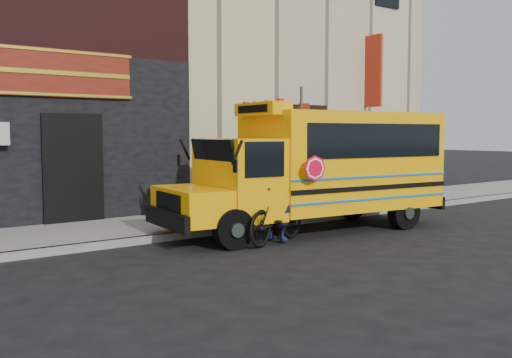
{
  "coord_description": "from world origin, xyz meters",
  "views": [
    {
      "loc": [
        -7.79,
        -8.05,
        2.26
      ],
      "look_at": [
        -0.41,
        1.85,
        1.27
      ],
      "focal_mm": 40.0,
      "sensor_mm": 36.0,
      "label": 1
    }
  ],
  "objects": [
    {
      "name": "building",
      "position": [
        -0.04,
        10.45,
        6.13
      ],
      "size": [
        20.0,
        10.7,
        12.0
      ],
      "color": "tan",
      "rests_on": "sidewalk"
    },
    {
      "name": "bicycle",
      "position": [
        -0.5,
        1.0,
        0.59
      ],
      "size": [
        2.04,
        1.18,
        1.18
      ],
      "primitive_type": "imported",
      "rotation": [
        0.0,
        0.0,
        1.91
      ],
      "color": "black",
      "rests_on": "ground"
    },
    {
      "name": "sidewalk",
      "position": [
        0.0,
        4.1,
        0.07
      ],
      "size": [
        40.0,
        3.0,
        0.15
      ],
      "primitive_type": "cube",
      "color": "#64615D",
      "rests_on": "ground"
    },
    {
      "name": "school_bus",
      "position": [
        1.32,
        1.67,
        1.51
      ],
      "size": [
        7.08,
        2.79,
        2.92
      ],
      "color": "black",
      "rests_on": "ground"
    },
    {
      "name": "curb",
      "position": [
        0.0,
        2.6,
        0.07
      ],
      "size": [
        40.0,
        0.2,
        0.15
      ],
      "primitive_type": "cube",
      "color": "gray",
      "rests_on": "ground"
    },
    {
      "name": "sign_pole",
      "position": [
        2.01,
        3.11,
        1.89
      ],
      "size": [
        0.14,
        0.29,
        3.46
      ],
      "color": "#39403B",
      "rests_on": "ground"
    },
    {
      "name": "ground",
      "position": [
        0.0,
        0.0,
        0.0
      ],
      "size": [
        120.0,
        120.0,
        0.0
      ],
      "primitive_type": "plane",
      "color": "black",
      "rests_on": "ground"
    },
    {
      "name": "cyclist",
      "position": [
        -0.44,
        1.07,
        0.96
      ],
      "size": [
        0.6,
        0.78,
        1.93
      ],
      "primitive_type": "imported",
      "rotation": [
        0.0,
        0.0,
        1.78
      ],
      "color": "black",
      "rests_on": "ground"
    }
  ]
}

